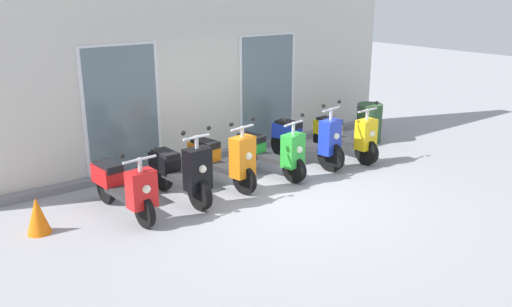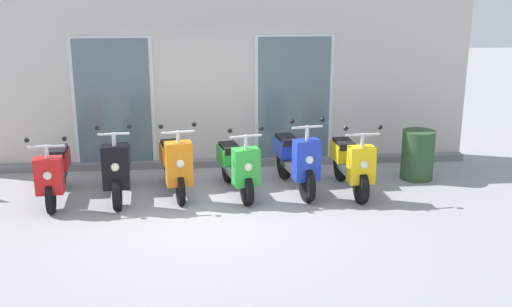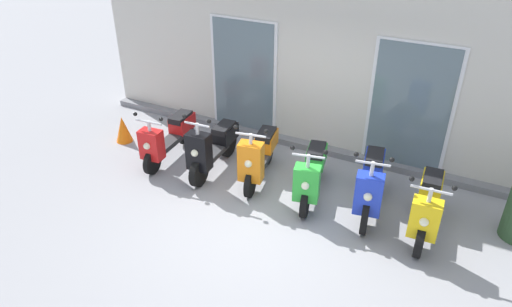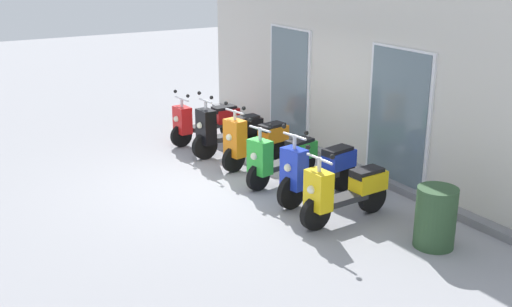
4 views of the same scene
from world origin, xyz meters
name	(u,v)px [view 1 (image 1 of 4)]	position (x,y,z in m)	size (l,w,h in m)	color
ground_plane	(282,196)	(0.00, 0.00, 0.00)	(40.00, 40.00, 0.00)	#939399
storefront_facade	(195,57)	(0.00, 2.55, 1.94)	(9.39, 0.50, 4.02)	beige
scooter_red	(123,185)	(-2.28, 0.84, 0.45)	(0.57, 1.61, 1.11)	black
scooter_black	(181,171)	(-1.34, 0.83, 0.47)	(0.51, 1.58, 1.25)	black
scooter_orange	(223,158)	(-0.50, 0.93, 0.49)	(0.63, 1.51, 1.23)	black
scooter_green	(270,151)	(0.46, 0.89, 0.45)	(0.67, 1.55, 1.17)	black
scooter_blue	(308,139)	(1.38, 0.94, 0.50)	(0.63, 1.67, 1.27)	black
scooter_yellow	(345,135)	(2.24, 0.80, 0.46)	(0.58, 1.58, 1.17)	black
trash_bin	(369,123)	(3.49, 1.31, 0.41)	(0.53, 0.53, 0.82)	#2D4C2D
traffic_cone	(37,215)	(-3.47, 0.95, 0.26)	(0.32, 0.32, 0.52)	orange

